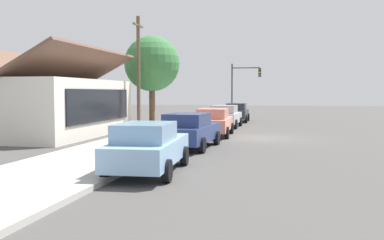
# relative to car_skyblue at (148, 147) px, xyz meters

# --- Properties ---
(ground_plane) EXTENTS (120.00, 120.00, 0.00)m
(ground_plane) POSITION_rel_car_skyblue_xyz_m (11.29, -2.89, -0.82)
(ground_plane) COLOR #4C4947
(sidewalk_curb) EXTENTS (60.00, 4.20, 0.16)m
(sidewalk_curb) POSITION_rel_car_skyblue_xyz_m (11.29, 2.71, -0.74)
(sidewalk_curb) COLOR #B2AFA8
(sidewalk_curb) RESTS_ON ground
(car_skyblue) EXTENTS (4.81, 2.17, 1.59)m
(car_skyblue) POSITION_rel_car_skyblue_xyz_m (0.00, 0.00, 0.00)
(car_skyblue) COLOR #8CB7E0
(car_skyblue) RESTS_ON ground
(car_navy) EXTENTS (4.91, 2.27, 1.59)m
(car_navy) POSITION_rel_car_skyblue_xyz_m (6.17, 0.01, 0.00)
(car_navy) COLOR navy
(car_navy) RESTS_ON ground
(car_coral) EXTENTS (4.93, 2.12, 1.59)m
(car_coral) POSITION_rel_car_skyblue_xyz_m (11.89, -0.18, 0.00)
(car_coral) COLOR #EA8C75
(car_coral) RESTS_ON ground
(car_silver) EXTENTS (4.39, 2.15, 1.59)m
(car_silver) POSITION_rel_car_skyblue_xyz_m (18.16, -0.03, -0.00)
(car_silver) COLOR silver
(car_silver) RESTS_ON ground
(car_charcoal) EXTENTS (4.65, 2.01, 1.59)m
(car_charcoal) POSITION_rel_car_skyblue_xyz_m (24.21, -0.23, -0.00)
(car_charcoal) COLOR #2D3035
(car_charcoal) RESTS_ON ground
(storefront_building) EXTENTS (10.78, 6.45, 5.00)m
(storefront_building) POSITION_rel_car_skyblue_xyz_m (10.25, 9.10, 0.95)
(storefront_building) COLOR silver
(storefront_building) RESTS_ON ground
(shade_tree) EXTENTS (4.04, 4.04, 6.62)m
(shade_tree) POSITION_rel_car_skyblue_xyz_m (18.00, 5.35, 3.76)
(shade_tree) COLOR brown
(shade_tree) RESTS_ON ground
(traffic_light_main) EXTENTS (0.37, 2.79, 5.20)m
(traffic_light_main) POSITION_rel_car_skyblue_xyz_m (28.71, -0.35, 2.68)
(traffic_light_main) COLOR #383833
(traffic_light_main) RESTS_ON ground
(utility_pole_wooden) EXTENTS (1.80, 0.24, 7.50)m
(utility_pole_wooden) POSITION_rel_car_skyblue_xyz_m (14.85, 5.31, 3.11)
(utility_pole_wooden) COLOR brown
(utility_pole_wooden) RESTS_ON ground
(fire_hydrant_red) EXTENTS (0.22, 0.22, 0.71)m
(fire_hydrant_red) POSITION_rel_car_skyblue_xyz_m (22.26, 1.31, -0.32)
(fire_hydrant_red) COLOR red
(fire_hydrant_red) RESTS_ON sidewalk_curb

